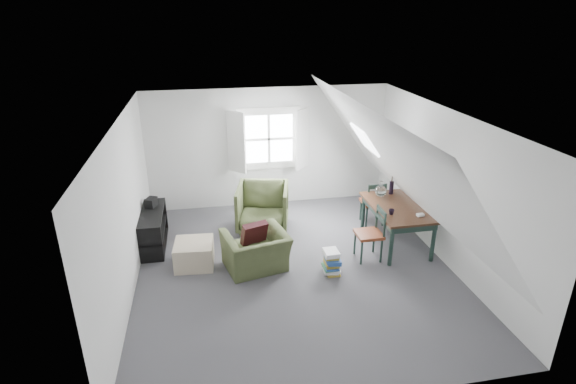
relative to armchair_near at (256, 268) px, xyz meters
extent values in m
plane|color=#47464B|center=(0.62, -0.13, 0.00)|extent=(5.50, 5.50, 0.00)
plane|color=white|center=(0.62, -0.13, 2.50)|extent=(5.50, 5.50, 0.00)
plane|color=silver|center=(0.62, 2.62, 1.25)|extent=(5.00, 0.00, 5.00)
plane|color=silver|center=(0.62, -2.88, 1.25)|extent=(5.00, 0.00, 5.00)
plane|color=silver|center=(-1.88, -0.13, 1.25)|extent=(0.00, 5.50, 5.50)
plane|color=silver|center=(3.12, -0.13, 1.25)|extent=(0.00, 5.50, 5.50)
plane|color=white|center=(-0.93, -0.13, 1.78)|extent=(3.19, 5.50, 4.48)
plane|color=white|center=(2.17, -0.13, 1.78)|extent=(3.19, 5.50, 4.48)
cube|color=white|center=(0.62, 2.60, 1.45)|extent=(1.30, 0.04, 1.30)
cube|color=white|center=(-0.06, 2.44, 1.45)|extent=(0.35, 0.35, 1.25)
cube|color=white|center=(1.30, 2.44, 1.45)|extent=(0.35, 0.35, 1.25)
cube|color=white|center=(0.62, 2.59, 1.45)|extent=(1.00, 0.02, 1.00)
cube|color=white|center=(0.62, 2.57, 1.45)|extent=(1.08, 0.04, 0.05)
cube|color=white|center=(0.62, 2.57, 1.45)|extent=(0.05, 0.04, 1.08)
cube|color=white|center=(2.17, 1.17, 1.75)|extent=(0.35, 0.75, 0.47)
imported|color=#3D4726|center=(0.00, 0.00, 0.00)|extent=(1.14, 1.05, 0.63)
imported|color=#3D4726|center=(0.31, 1.41, 0.00)|extent=(1.14, 1.16, 0.88)
cube|color=#370F13|center=(0.00, 0.15, 0.55)|extent=(0.47, 0.37, 0.43)
cube|color=tan|center=(-0.98, 0.30, 0.21)|extent=(0.66, 0.66, 0.41)
cube|color=#321B10|center=(2.56, 0.35, 0.73)|extent=(0.90, 1.50, 0.04)
cube|color=#1D3029|center=(2.56, 0.35, 0.65)|extent=(0.80, 1.40, 0.12)
cylinder|color=#1D3029|center=(2.19, -0.32, 0.35)|extent=(0.07, 0.07, 0.71)
cylinder|color=#1D3029|center=(2.93, -0.32, 0.35)|extent=(0.07, 0.07, 0.71)
cylinder|color=#1D3029|center=(2.19, 1.02, 0.35)|extent=(0.07, 0.07, 0.71)
cylinder|color=#1D3029|center=(2.93, 1.02, 0.35)|extent=(0.07, 0.07, 0.71)
sphere|color=silver|center=(2.41, 0.80, 0.86)|extent=(0.21, 0.21, 0.21)
cylinder|color=silver|center=(2.41, 0.80, 1.00)|extent=(0.07, 0.07, 0.11)
cylinder|color=black|center=(2.66, 0.90, 0.87)|extent=(0.08, 0.08, 0.25)
cylinder|color=#3F2D1E|center=(2.66, 0.90, 1.14)|extent=(0.03, 0.05, 0.44)
cylinder|color=#3F2D1E|center=(2.67, 0.91, 1.14)|extent=(0.04, 0.06, 0.44)
cylinder|color=#3F2D1E|center=(2.65, 0.89, 1.14)|extent=(0.05, 0.07, 0.44)
imported|color=black|center=(2.31, 0.05, 0.75)|extent=(0.11, 0.11, 0.09)
cube|color=white|center=(2.76, -0.10, 0.77)|extent=(0.12, 0.09, 0.04)
cube|color=brown|center=(2.45, 1.25, 0.45)|extent=(0.42, 0.42, 0.05)
cylinder|color=#1D3029|center=(2.62, 1.42, 0.21)|extent=(0.04, 0.04, 0.43)
cylinder|color=#1D3029|center=(2.62, 1.08, 0.21)|extent=(0.04, 0.04, 0.43)
cylinder|color=#1D3029|center=(2.28, 1.42, 0.21)|extent=(0.04, 0.04, 0.43)
cylinder|color=#1D3029|center=(2.28, 1.08, 0.21)|extent=(0.04, 0.04, 0.43)
cylinder|color=#1D3029|center=(2.62, 1.06, 0.67)|extent=(0.04, 0.04, 0.45)
cylinder|color=#1D3029|center=(2.28, 1.06, 0.67)|extent=(0.04, 0.04, 0.45)
cube|color=#1D3029|center=(2.45, 1.06, 0.85)|extent=(0.34, 0.03, 0.08)
cube|color=#1D3029|center=(2.45, 1.06, 0.72)|extent=(0.34, 0.03, 0.06)
cube|color=brown|center=(1.90, -0.03, 0.46)|extent=(0.43, 0.43, 0.05)
cylinder|color=#1D3029|center=(1.73, 0.14, 0.22)|extent=(0.04, 0.04, 0.44)
cylinder|color=#1D3029|center=(2.07, 0.14, 0.22)|extent=(0.04, 0.04, 0.44)
cylinder|color=#1D3029|center=(1.73, -0.20, 0.22)|extent=(0.04, 0.04, 0.44)
cylinder|color=#1D3029|center=(2.07, -0.20, 0.22)|extent=(0.04, 0.04, 0.44)
cylinder|color=#1D3029|center=(2.09, 0.14, 0.68)|extent=(0.04, 0.04, 0.46)
cylinder|color=#1D3029|center=(2.09, -0.20, 0.68)|extent=(0.04, 0.04, 0.46)
cube|color=#1D3029|center=(2.09, -0.03, 0.86)|extent=(0.03, 0.34, 0.08)
cube|color=#1D3029|center=(2.09, -0.03, 0.73)|extent=(0.03, 0.34, 0.06)
cube|color=black|center=(-1.71, 1.12, 0.02)|extent=(0.42, 1.26, 0.03)
cube|color=black|center=(-1.71, 1.12, 0.32)|extent=(0.42, 1.26, 0.03)
cube|color=black|center=(-1.71, 1.12, 0.63)|extent=(0.42, 1.26, 0.03)
cube|color=black|center=(-1.71, 0.50, 0.32)|extent=(0.42, 0.03, 0.63)
cube|color=black|center=(-1.71, 1.73, 0.32)|extent=(0.42, 0.03, 0.63)
cube|color=#264C99|center=(-1.71, 0.75, 0.13)|extent=(0.19, 0.21, 0.23)
cube|color=red|center=(-1.71, 1.22, 0.13)|extent=(0.19, 0.25, 0.23)
cube|color=white|center=(-1.71, 0.91, 0.44)|extent=(0.19, 0.23, 0.21)
cube|color=black|center=(-1.71, 1.37, 0.72)|extent=(0.23, 0.26, 0.18)
cube|color=#B29933|center=(1.19, -0.38, 0.02)|extent=(0.21, 0.28, 0.03)
cube|color=white|center=(1.16, -0.36, 0.05)|extent=(0.27, 0.30, 0.03)
cube|color=white|center=(1.20, -0.38, 0.09)|extent=(0.23, 0.30, 0.04)
cube|color=#337F4C|center=(1.14, -0.38, 0.12)|extent=(0.23, 0.28, 0.03)
cube|color=#264C99|center=(1.17, -0.40, 0.14)|extent=(0.25, 0.31, 0.02)
cube|color=#B29933|center=(1.17, -0.37, 0.17)|extent=(0.21, 0.28, 0.03)
cube|color=#B29933|center=(1.17, -0.36, 0.20)|extent=(0.25, 0.31, 0.04)
cube|color=#264C99|center=(1.20, -0.40, 0.23)|extent=(0.25, 0.31, 0.04)
cube|color=#264C99|center=(1.18, -0.40, 0.27)|extent=(0.25, 0.30, 0.03)
cube|color=#B29933|center=(1.17, -0.34, 0.30)|extent=(0.23, 0.29, 0.04)
cube|color=white|center=(1.16, -0.35, 0.34)|extent=(0.23, 0.26, 0.04)
cube|color=white|center=(1.16, -0.35, 0.38)|extent=(0.23, 0.28, 0.03)
camera|label=1|loc=(-0.67, -6.32, 3.95)|focal=28.00mm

